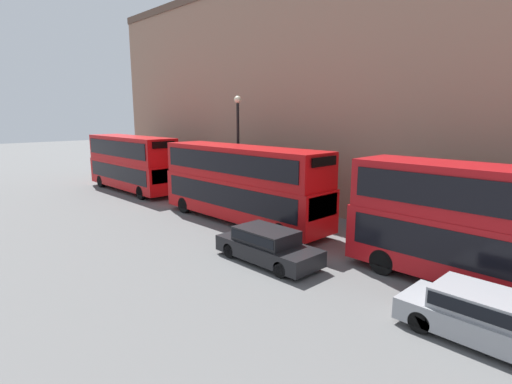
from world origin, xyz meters
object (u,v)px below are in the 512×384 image
object	(u,v)px
bus_third_in_queue	(131,161)
pedestrian	(213,191)
bus_leading	(504,227)
bus_second_in_queue	(241,181)
car_dark_sedan	(485,315)
car_hatchback	(267,244)

from	to	relation	value
bus_third_in_queue	pedestrian	size ratio (longest dim) A/B	5.81
bus_leading	pedestrian	distance (m)	18.74
bus_leading	bus_second_in_queue	bearing A→B (deg)	90.00
car_dark_sedan	car_hatchback	distance (m)	8.30
bus_second_in_queue	bus_third_in_queue	distance (m)	13.24
car_dark_sedan	pedestrian	distance (m)	19.93
bus_leading	bus_third_in_queue	world-z (taller)	bus_third_in_queue
car_dark_sedan	pedestrian	size ratio (longest dim) A/B	2.52
bus_second_in_queue	car_hatchback	world-z (taller)	bus_second_in_queue
bus_second_in_queue	car_hatchback	distance (m)	6.61
bus_second_in_queue	pedestrian	xyz separation A→B (m)	(2.17, 5.42, -1.59)
bus_third_in_queue	car_hatchback	distance (m)	19.04
bus_leading	car_dark_sedan	xyz separation A→B (m)	(-3.40, -0.60, -1.67)
pedestrian	car_dark_sedan	bearing A→B (deg)	-106.23
bus_second_in_queue	car_hatchback	bearing A→B (deg)	-122.11
bus_leading	bus_third_in_queue	xyz separation A→B (m)	(-0.00, 26.36, 0.00)
bus_second_in_queue	bus_leading	bearing A→B (deg)	-90.00
bus_leading	car_dark_sedan	bearing A→B (deg)	-170.05
car_hatchback	pedestrian	bearing A→B (deg)	62.81
bus_second_in_queue	pedestrian	bearing A→B (deg)	68.20
bus_leading	pedestrian	xyz separation A→B (m)	(2.17, 18.54, -1.60)
bus_leading	bus_second_in_queue	xyz separation A→B (m)	(-0.00, 13.12, -0.02)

